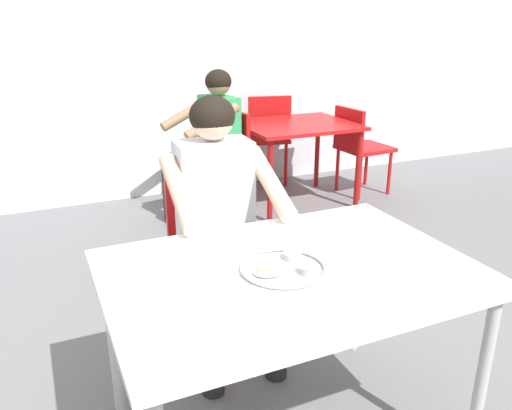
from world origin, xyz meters
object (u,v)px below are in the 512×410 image
table_background_red (297,133)px  chair_red_right (358,144)px  table_foreground (289,285)px  chair_red_left (226,156)px  thali_tray (284,268)px  diner_foreground (220,209)px  chair_foreground (208,242)px  patron_background (209,132)px  chair_red_far (267,133)px

table_background_red → chair_red_right: chair_red_right is taller
table_foreground → chair_red_left: bearing=74.3°
thali_tray → diner_foreground: bearing=88.5°
table_foreground → diner_foreground: bearing=90.9°
table_foreground → chair_foreground: 0.90m
chair_red_right → patron_background: 1.45m
table_foreground → patron_background: (0.53, 2.38, 0.04)m
chair_red_left → chair_red_far: bearing=42.2°
diner_foreground → chair_red_far: (1.33, 2.32, -0.22)m
table_foreground → chair_red_far: size_ratio=1.43×
table_foreground → table_background_red: table_foreground is taller
table_background_red → chair_red_right: (0.64, -0.00, -0.16)m
chair_red_far → chair_red_left: bearing=-137.8°
diner_foreground → chair_foreground: bearing=87.9°
table_background_red → patron_background: bearing=-178.8°
thali_tray → chair_red_far: size_ratio=0.34×
thali_tray → chair_red_left: chair_red_left is taller
patron_background → thali_tray: bearing=-103.2°
chair_red_right → chair_red_left: bearing=179.9°
thali_tray → patron_background: patron_background is taller
thali_tray → chair_red_right: (1.99, 2.40, -0.28)m
table_background_red → chair_red_left: bearing=179.7°
table_foreground → diner_foreground: (-0.01, 0.66, 0.06)m
table_foreground → chair_red_far: chair_red_far is taller
diner_foreground → patron_background: (0.54, 1.72, -0.02)m
chair_red_far → table_foreground: bearing=-113.8°
table_background_red → diner_foreground: bearing=-127.6°
chair_red_far → table_background_red: bearing=-89.3°
chair_red_right → chair_red_far: (-0.65, 0.59, 0.04)m
thali_tray → patron_background: bearing=76.8°
table_foreground → chair_foreground: bearing=90.1°
table_foreground → chair_foreground: size_ratio=1.53×
chair_red_far → thali_tray: bearing=-114.2°
chair_red_right → chair_foreground: bearing=-142.4°
chair_red_left → chair_foreground: bearing=-114.0°
thali_tray → chair_red_far: chair_red_far is taller
table_background_red → chair_red_far: bearing=90.7°
chair_red_left → chair_red_far: chair_red_far is taller
chair_red_right → patron_background: (-1.43, -0.02, 0.24)m
table_foreground → chair_red_far: (1.32, 2.98, -0.16)m
chair_foreground → diner_foreground: (-0.01, -0.22, 0.25)m
patron_background → chair_red_right: bearing=0.6°
chair_foreground → table_background_red: chair_foreground is taller
chair_red_left → chair_red_right: chair_red_left is taller
diner_foreground → chair_red_left: size_ratio=1.45×
table_foreground → chair_red_left: size_ratio=1.48×
table_foreground → patron_background: bearing=77.4°
thali_tray → diner_foreground: diner_foreground is taller
thali_tray → chair_red_right: chair_red_right is taller
chair_foreground → chair_red_left: 1.66m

